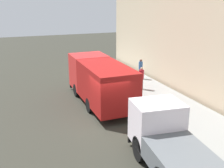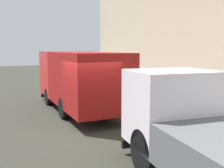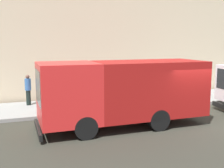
# 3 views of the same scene
# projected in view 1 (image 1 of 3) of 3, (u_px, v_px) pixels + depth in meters

# --- Properties ---
(ground) EXTENTS (80.00, 80.00, 0.00)m
(ground) POSITION_uv_depth(u_px,v_px,m) (104.00, 123.00, 15.27)
(ground) COLOR #2F2F26
(sidewalk) EXTENTS (3.61, 30.00, 0.17)m
(sidewalk) POSITION_uv_depth(u_px,v_px,m) (177.00, 109.00, 16.92)
(sidewalk) COLOR gray
(sidewalk) RESTS_ON ground
(building_facade) EXTENTS (0.50, 30.00, 11.47)m
(building_facade) POSITION_uv_depth(u_px,v_px,m) (217.00, 15.00, 16.05)
(building_facade) COLOR beige
(building_facade) RESTS_ON ground
(large_utility_truck) EXTENTS (2.47, 7.25, 2.82)m
(large_utility_truck) POSITION_uv_depth(u_px,v_px,m) (100.00, 80.00, 17.68)
(large_utility_truck) COLOR red
(large_utility_truck) RESTS_ON ground
(small_flatbed_truck) EXTENTS (2.64, 5.61, 2.43)m
(small_flatbed_truck) POSITION_uv_depth(u_px,v_px,m) (170.00, 144.00, 10.77)
(small_flatbed_truck) COLOR white
(small_flatbed_truck) RESTS_ON ground
(pedestrian_walking) EXTENTS (0.42, 0.42, 1.69)m
(pedestrian_walking) POSITION_uv_depth(u_px,v_px,m) (141.00, 78.00, 20.16)
(pedestrian_walking) COLOR #4F4D41
(pedestrian_walking) RESTS_ON sidewalk
(pedestrian_standing) EXTENTS (0.47, 0.47, 1.69)m
(pedestrian_standing) POSITION_uv_depth(u_px,v_px,m) (141.00, 68.00, 22.83)
(pedestrian_standing) COLOR black
(pedestrian_standing) RESTS_ON sidewalk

